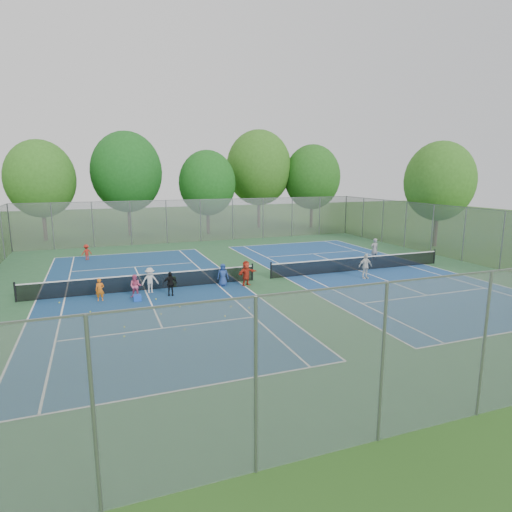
{
  "coord_description": "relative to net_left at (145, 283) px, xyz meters",
  "views": [
    {
      "loc": [
        -9.32,
        -23.77,
        6.44
      ],
      "look_at": [
        0.0,
        1.0,
        1.3
      ],
      "focal_mm": 30.0,
      "sensor_mm": 36.0,
      "label": 1
    }
  ],
  "objects": [
    {
      "name": "ground",
      "position": [
        7.0,
        0.0,
        -0.46
      ],
      "size": [
        120.0,
        120.0,
        0.0
      ],
      "primitive_type": "plane",
      "color": "#28551A",
      "rests_on": "ground"
    },
    {
      "name": "court_pad",
      "position": [
        7.0,
        0.0,
        -0.45
      ],
      "size": [
        32.0,
        32.0,
        0.01
      ],
      "primitive_type": "cube",
      "color": "#2C5E36",
      "rests_on": "ground"
    },
    {
      "name": "court_left",
      "position": [
        0.0,
        0.0,
        -0.44
      ],
      "size": [
        10.97,
        23.77,
        0.01
      ],
      "primitive_type": "cube",
      "color": "navy",
      "rests_on": "court_pad"
    },
    {
      "name": "court_right",
      "position": [
        14.0,
        0.0,
        -0.44
      ],
      "size": [
        10.97,
        23.77,
        0.01
      ],
      "primitive_type": "cube",
      "color": "navy",
      "rests_on": "court_pad"
    },
    {
      "name": "net_left",
      "position": [
        0.0,
        0.0,
        0.0
      ],
      "size": [
        12.87,
        0.1,
        0.91
      ],
      "primitive_type": "cube",
      "color": "black",
      "rests_on": "ground"
    },
    {
      "name": "net_right",
      "position": [
        14.0,
        0.0,
        0.0
      ],
      "size": [
        12.87,
        0.1,
        0.91
      ],
      "primitive_type": "cube",
      "color": "black",
      "rests_on": "ground"
    },
    {
      "name": "fence_north",
      "position": [
        7.0,
        16.0,
        1.54
      ],
      "size": [
        32.0,
        0.1,
        4.0
      ],
      "primitive_type": "cube",
      "color": "gray",
      "rests_on": "ground"
    },
    {
      "name": "fence_south",
      "position": [
        7.0,
        -16.0,
        1.54
      ],
      "size": [
        32.0,
        0.1,
        4.0
      ],
      "primitive_type": "cube",
      "color": "gray",
      "rests_on": "ground"
    },
    {
      "name": "fence_east",
      "position": [
        23.0,
        0.0,
        1.54
      ],
      "size": [
        0.1,
        32.0,
        4.0
      ],
      "primitive_type": "cube",
      "rotation": [
        0.0,
        0.0,
        1.57
      ],
      "color": "gray",
      "rests_on": "ground"
    },
    {
      "name": "tree_nw",
      "position": [
        -7.0,
        22.0,
        5.44
      ],
      "size": [
        6.4,
        6.4,
        9.58
      ],
      "color": "#443326",
      "rests_on": "ground"
    },
    {
      "name": "tree_nl",
      "position": [
        1.0,
        23.0,
        6.09
      ],
      "size": [
        7.2,
        7.2,
        10.69
      ],
      "color": "#443326",
      "rests_on": "ground"
    },
    {
      "name": "tree_nc",
      "position": [
        9.0,
        21.0,
        4.94
      ],
      "size": [
        6.0,
        6.0,
        8.85
      ],
      "color": "#443326",
      "rests_on": "ground"
    },
    {
      "name": "tree_nr",
      "position": [
        16.0,
        24.0,
        6.59
      ],
      "size": [
        7.6,
        7.6,
        11.42
      ],
      "color": "#443326",
      "rests_on": "ground"
    },
    {
      "name": "tree_ne",
      "position": [
        22.0,
        22.0,
        5.51
      ],
      "size": [
        6.6,
        6.6,
        9.77
      ],
      "color": "#443326",
      "rests_on": "ground"
    },
    {
      "name": "tree_side_e",
      "position": [
        26.0,
        6.0,
        5.29
      ],
      "size": [
        6.0,
        6.0,
        9.2
      ],
      "color": "#443326",
      "rests_on": "ground"
    },
    {
      "name": "ball_crate",
      "position": [
        -0.59,
        -1.91,
        -0.29
      ],
      "size": [
        0.38,
        0.38,
        0.32
      ],
      "primitive_type": "cube",
      "rotation": [
        0.0,
        0.0,
        -0.02
      ],
      "color": "blue",
      "rests_on": "ground"
    },
    {
      "name": "ball_hopper",
      "position": [
        1.59,
        0.21,
        -0.16
      ],
      "size": [
        0.35,
        0.35,
        0.59
      ],
      "primitive_type": "cube",
      "rotation": [
        0.0,
        0.0,
        0.2
      ],
      "color": "green",
      "rests_on": "ground"
    },
    {
      "name": "student_a",
      "position": [
        -2.36,
        -1.26,
        0.14
      ],
      "size": [
        0.45,
        0.32,
        1.19
      ],
      "primitive_type": "imported",
      "rotation": [
        0.0,
        0.0,
        -0.08
      ],
      "color": "orange",
      "rests_on": "ground"
    },
    {
      "name": "student_b",
      "position": [
        -0.6,
        -1.25,
        0.16
      ],
      "size": [
        0.73,
        0.66,
        1.24
      ],
      "primitive_type": "imported",
      "rotation": [
        0.0,
        0.0,
        -0.38
      ],
      "color": "#DB5581",
      "rests_on": "ground"
    },
    {
      "name": "student_c",
      "position": [
        0.22,
        -0.6,
        0.25
      ],
      "size": [
        0.92,
        0.55,
        1.41
      ],
      "primitive_type": "imported",
      "rotation": [
        0.0,
        0.0,
        0.03
      ],
      "color": "silver",
      "rests_on": "ground"
    },
    {
      "name": "student_d",
      "position": [
        1.16,
        -1.54,
        0.2
      ],
      "size": [
        0.81,
        0.42,
        1.31
      ],
      "primitive_type": "imported",
      "rotation": [
        0.0,
        0.0,
        -0.13
      ],
      "color": "black",
      "rests_on": "ground"
    },
    {
      "name": "student_e",
      "position": [
        4.35,
        -0.6,
        0.2
      ],
      "size": [
        0.71,
        0.54,
        1.32
      ],
      "primitive_type": "imported",
      "rotation": [
        0.0,
        0.0,
        -0.2
      ],
      "color": "navy",
      "rests_on": "ground"
    },
    {
      "name": "student_f",
      "position": [
        5.64,
        -1.01,
        0.28
      ],
      "size": [
        1.43,
        0.98,
        1.48
      ],
      "primitive_type": "imported",
      "rotation": [
        0.0,
        0.0,
        0.44
      ],
      "color": "red",
      "rests_on": "ground"
    },
    {
      "name": "child_far_baseline",
      "position": [
        -3.14,
        10.25,
        0.14
      ],
      "size": [
        0.88,
        0.7,
        1.19
      ],
      "primitive_type": "imported",
      "rotation": [
        0.0,
        0.0,
        3.53
      ],
      "color": "#AC2318",
      "rests_on": "ground"
    },
    {
      "name": "instructor",
      "position": [
        17.06,
        2.56,
        0.38
      ],
      "size": [
        0.61,
        0.41,
        1.67
      ],
      "primitive_type": "imported",
      "rotation": [
        0.0,
        0.0,
        3.13
      ],
      "color": "gray",
      "rests_on": "ground"
    },
    {
      "name": "teen_court_b",
      "position": [
        13.1,
        -2.0,
        0.33
      ],
      "size": [
        0.92,
        0.39,
        1.56
      ],
      "primitive_type": "imported",
      "rotation": [
        0.0,
        0.0,
        -0.01
      ],
      "color": "silver",
      "rests_on": "ground"
    },
    {
      "name": "tennis_ball_0",
      "position": [
        4.34,
        -5.14,
        -0.42
      ],
      "size": [
        0.07,
        0.07,
        0.07
      ],
      "primitive_type": "sphere",
      "color": "#CCDE33",
      "rests_on": "ground"
    },
    {
      "name": "tennis_ball_1",
      "position": [
        3.57,
        -4.65,
        -0.42
      ],
      "size": [
        0.07,
        0.07,
        0.07
      ],
      "primitive_type": "sphere",
      "color": "yellow",
      "rests_on": "ground"
    },
    {
      "name": "tennis_ball_2",
      "position": [
        2.89,
        -5.93,
        -0.42
      ],
      "size": [
        0.07,
        0.07,
        0.07
      ],
      "primitive_type": "sphere",
      "color": "#F3F438",
      "rests_on": "ground"
    },
    {
      "name": "tennis_ball_3",
      "position": [
        0.31,
        -2.1,
        -0.42
      ],
      "size": [
        0.07,
        0.07,
        0.07
      ],
      "primitive_type": "sphere",
      "color": "#DCEC36",
      "rests_on": "ground"
    },
    {
      "name": "tennis_ball_4",
      "position": [
        -1.49,
        -5.75,
        -0.42
      ],
      "size": [
        0.07,
        0.07,
        0.07
      ],
      "primitive_type": "sphere",
      "color": "#C4E535",
      "rests_on": "ground"
    },
    {
      "name": "tennis_ball_5",
      "position": [
        1.22,
        -3.83,
        -0.42
      ],
      "size": [
        0.07,
        0.07,
        0.07
      ],
      "primitive_type": "sphere",
      "color": "gold",
      "rests_on": "ground"
    },
    {
      "name": "tennis_ball_6",
      "position": [
        0.21,
        -4.6,
        -0.42
      ],
      "size": [
        0.07,
        0.07,
        0.07
      ],
      "primitive_type": "sphere",
      "color": "#E4F338",
      "rests_on": "ground"
    },
    {
      "name": "tennis_ball_7",
      "position": [
        -2.85,
        -3.09,
        -0.42
      ],
      "size": [
        0.07,
        0.07,
        0.07
      ],
      "primitive_type": "sphere",
      "color": "#B2D130",
      "rests_on": "ground"
    },
    {
      "name": "tennis_ball_8",
      "position": [
        -1.57,
        -6.87,
        -0.42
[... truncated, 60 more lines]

